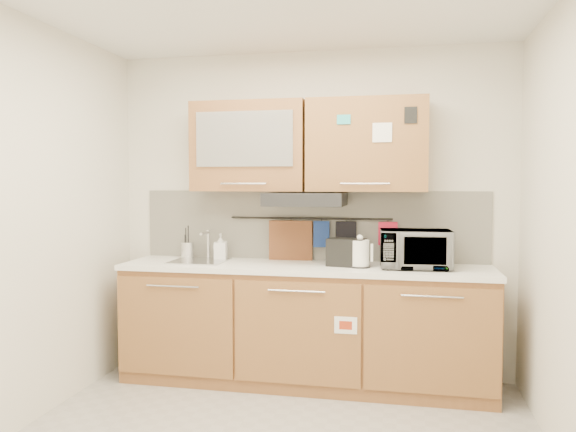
% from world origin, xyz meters
% --- Properties ---
extents(wall_back, '(3.20, 0.00, 3.20)m').
position_xyz_m(wall_back, '(0.00, 1.50, 1.30)').
color(wall_back, silver).
rests_on(wall_back, ground).
extents(wall_left, '(0.00, 3.00, 3.00)m').
position_xyz_m(wall_left, '(-1.60, 0.00, 1.30)').
color(wall_left, silver).
rests_on(wall_left, ground).
extents(base_cabinet, '(2.80, 0.64, 0.88)m').
position_xyz_m(base_cabinet, '(0.00, 1.19, 0.41)').
color(base_cabinet, '#9C6137').
rests_on(base_cabinet, floor).
extents(countertop, '(2.82, 0.62, 0.04)m').
position_xyz_m(countertop, '(0.00, 1.19, 0.90)').
color(countertop, white).
rests_on(countertop, base_cabinet).
extents(backsplash, '(2.80, 0.02, 0.56)m').
position_xyz_m(backsplash, '(0.00, 1.49, 1.20)').
color(backsplash, silver).
rests_on(backsplash, countertop).
extents(upper_cabinets, '(1.82, 0.37, 0.70)m').
position_xyz_m(upper_cabinets, '(-0.00, 1.32, 1.83)').
color(upper_cabinets, '#9C6137').
rests_on(upper_cabinets, wall_back).
extents(range_hood, '(0.60, 0.46, 0.10)m').
position_xyz_m(range_hood, '(0.00, 1.25, 1.42)').
color(range_hood, black).
rests_on(range_hood, upper_cabinets).
extents(sink, '(0.42, 0.40, 0.26)m').
position_xyz_m(sink, '(-0.85, 1.21, 0.92)').
color(sink, silver).
rests_on(sink, countertop).
extents(utensil_rail, '(1.30, 0.02, 0.02)m').
position_xyz_m(utensil_rail, '(0.00, 1.45, 1.26)').
color(utensil_rail, black).
rests_on(utensil_rail, backsplash).
extents(utensil_crock, '(0.11, 0.11, 0.27)m').
position_xyz_m(utensil_crock, '(-1.01, 1.35, 0.99)').
color(utensil_crock, silver).
rests_on(utensil_crock, countertop).
extents(kettle, '(0.18, 0.16, 0.24)m').
position_xyz_m(kettle, '(0.43, 1.15, 1.02)').
color(kettle, white).
rests_on(kettle, countertop).
extents(toaster, '(0.30, 0.21, 0.21)m').
position_xyz_m(toaster, '(0.32, 1.20, 1.03)').
color(toaster, black).
rests_on(toaster, countertop).
extents(microwave, '(0.53, 0.38, 0.28)m').
position_xyz_m(microwave, '(0.83, 1.19, 1.06)').
color(microwave, '#999999').
rests_on(microwave, countertop).
extents(soap_bottle, '(0.11, 0.11, 0.21)m').
position_xyz_m(soap_bottle, '(-0.72, 1.33, 1.03)').
color(soap_bottle, '#999999').
rests_on(soap_bottle, countertop).
extents(cutting_board, '(0.35, 0.04, 0.44)m').
position_xyz_m(cutting_board, '(-0.15, 1.44, 1.02)').
color(cutting_board, brown).
rests_on(cutting_board, utensil_rail).
extents(oven_mitt, '(0.13, 0.06, 0.21)m').
position_xyz_m(oven_mitt, '(0.10, 1.44, 1.14)').
color(oven_mitt, navy).
rests_on(oven_mitt, utensil_rail).
extents(dark_pouch, '(0.17, 0.09, 0.25)m').
position_xyz_m(dark_pouch, '(0.29, 1.44, 1.12)').
color(dark_pouch, black).
rests_on(dark_pouch, utensil_rail).
extents(pot_holder, '(0.15, 0.04, 0.18)m').
position_xyz_m(pot_holder, '(0.62, 1.44, 1.15)').
color(pot_holder, red).
rests_on(pot_holder, utensil_rail).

